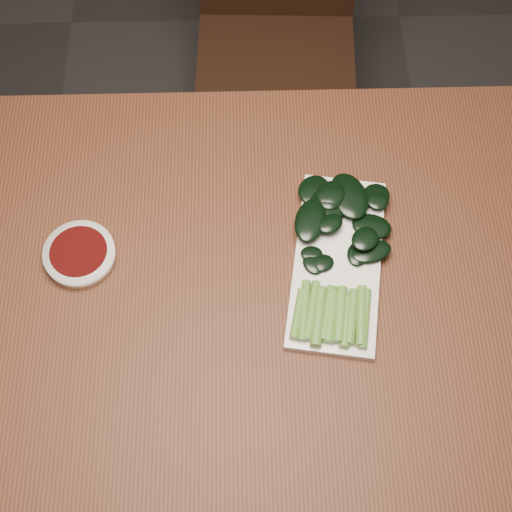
{
  "coord_description": "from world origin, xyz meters",
  "views": [
    {
      "loc": [
        0.02,
        -0.47,
        1.79
      ],
      "look_at": [
        0.04,
        0.05,
        0.76
      ],
      "focal_mm": 50.0,
      "sensor_mm": 36.0,
      "label": 1
    }
  ],
  "objects_px": {
    "table": "(235,306)",
    "serving_plate": "(337,263)",
    "gai_lan": "(338,248)",
    "sauce_bowl": "(80,254)",
    "chair_far": "(276,32)"
  },
  "relations": [
    {
      "from": "serving_plate",
      "to": "gai_lan",
      "type": "height_order",
      "value": "gai_lan"
    },
    {
      "from": "serving_plate",
      "to": "gai_lan",
      "type": "relative_size",
      "value": 1.03
    },
    {
      "from": "chair_far",
      "to": "gai_lan",
      "type": "relative_size",
      "value": 2.76
    },
    {
      "from": "table",
      "to": "serving_plate",
      "type": "bearing_deg",
      "value": 12.98
    },
    {
      "from": "sauce_bowl",
      "to": "gai_lan",
      "type": "relative_size",
      "value": 0.36
    },
    {
      "from": "table",
      "to": "sauce_bowl",
      "type": "relative_size",
      "value": 12.17
    },
    {
      "from": "table",
      "to": "sauce_bowl",
      "type": "distance_m",
      "value": 0.27
    },
    {
      "from": "sauce_bowl",
      "to": "gai_lan",
      "type": "height_order",
      "value": "gai_lan"
    },
    {
      "from": "chair_far",
      "to": "serving_plate",
      "type": "height_order",
      "value": "chair_far"
    },
    {
      "from": "table",
      "to": "chair_far",
      "type": "bearing_deg",
      "value": 82.49
    },
    {
      "from": "table",
      "to": "serving_plate",
      "type": "height_order",
      "value": "serving_plate"
    },
    {
      "from": "serving_plate",
      "to": "table",
      "type": "bearing_deg",
      "value": -167.02
    },
    {
      "from": "chair_far",
      "to": "gai_lan",
      "type": "height_order",
      "value": "chair_far"
    },
    {
      "from": "chair_far",
      "to": "table",
      "type": "bearing_deg",
      "value": -95.03
    },
    {
      "from": "chair_far",
      "to": "sauce_bowl",
      "type": "relative_size",
      "value": 7.74
    }
  ]
}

